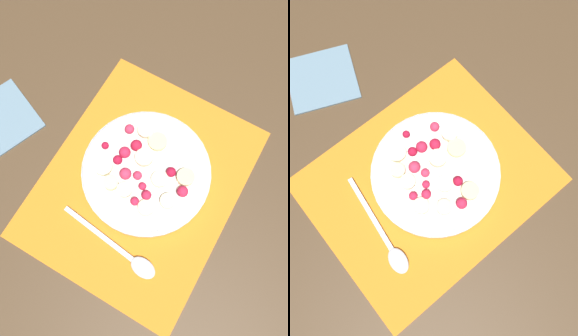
% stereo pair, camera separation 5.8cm
% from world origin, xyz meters
% --- Properties ---
extents(ground_plane, '(3.00, 3.00, 0.00)m').
position_xyz_m(ground_plane, '(0.00, 0.00, 0.00)').
color(ground_plane, '#4C3823').
extents(placemat, '(0.42, 0.34, 0.01)m').
position_xyz_m(placemat, '(0.00, 0.00, 0.00)').
color(placemat, orange).
rests_on(placemat, ground_plane).
extents(fruit_bowl, '(0.24, 0.24, 0.05)m').
position_xyz_m(fruit_bowl, '(-0.02, -0.00, 0.02)').
color(fruit_bowl, silver).
rests_on(fruit_bowl, placemat).
extents(spoon, '(0.04, 0.20, 0.01)m').
position_xyz_m(spoon, '(0.13, 0.05, 0.01)').
color(spoon, silver).
rests_on(spoon, placemat).
extents(napkin, '(0.18, 0.17, 0.01)m').
position_xyz_m(napkin, '(0.03, -0.31, 0.00)').
color(napkin, slate).
rests_on(napkin, ground_plane).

